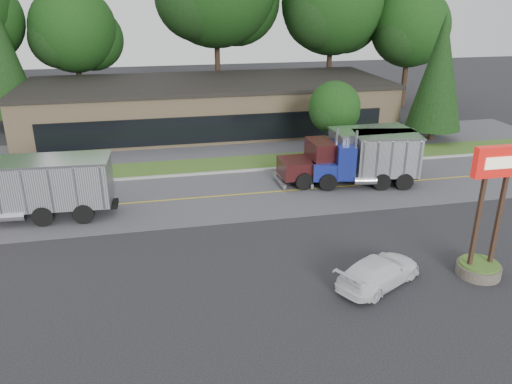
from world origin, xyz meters
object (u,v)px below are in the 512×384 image
Objects in this scene: dump_truck_red at (30,188)px; dump_truck_maroon at (353,153)px; dump_truck_blue at (371,158)px; bilo_sign at (485,234)px; rally_car at (379,271)px.

dump_truck_red is 19.75m from dump_truck_maroon.
dump_truck_red is at bearing 13.41° from dump_truck_blue.
bilo_sign is at bearing 92.66° from dump_truck_maroon.
dump_truck_blue is at bearing -51.21° from rally_car.
rally_car is (15.78, -10.29, -1.18)m from dump_truck_red.
dump_truck_maroon is (-0.78, 1.08, 0.01)m from dump_truck_blue.
dump_truck_blue is at bearing 124.57° from dump_truck_maroon.
dump_truck_red reaches higher than rally_car.
dump_truck_maroon is 13.15m from rally_car.
dump_truck_red is (-20.47, 10.48, -0.21)m from bilo_sign.
dump_truck_red is 1.15× the size of dump_truck_maroon.
dump_truck_blue is 12.39m from rally_car.
dump_truck_blue is 1.33m from dump_truck_maroon.
dump_truck_blue is at bearing 90.34° from bilo_sign.
bilo_sign reaches higher than dump_truck_maroon.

